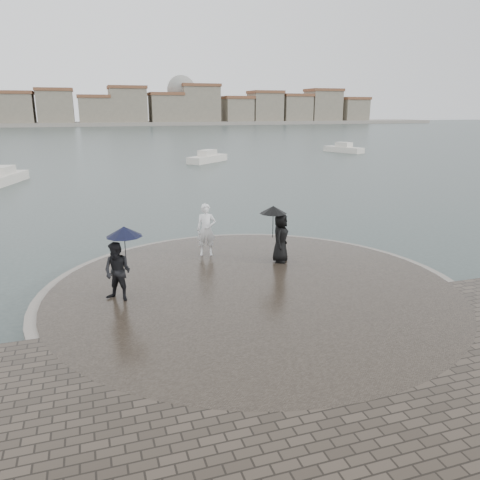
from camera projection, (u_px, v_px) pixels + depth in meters
name	position (u px, v px, depth m)	size (l,w,h in m)	color
ground	(305.00, 354.00, 10.73)	(400.00, 400.00, 0.00)	#2B3835
kerb_ring	(254.00, 293.00, 13.89)	(12.50, 12.50, 0.32)	gray
quay_tip	(254.00, 292.00, 13.88)	(11.90, 11.90, 0.36)	#2D261E
statue	(206.00, 230.00, 16.62)	(0.68, 0.45, 1.87)	white
visitor_left	(119.00, 262.00, 12.64)	(1.24, 1.07, 2.04)	black
visitor_right	(279.00, 231.00, 15.85)	(1.17, 1.05, 1.95)	black
far_skyline	(74.00, 109.00, 154.29)	(260.00, 20.00, 37.00)	gray
boats	(215.00, 160.00, 48.54)	(41.43, 21.15, 1.50)	silver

